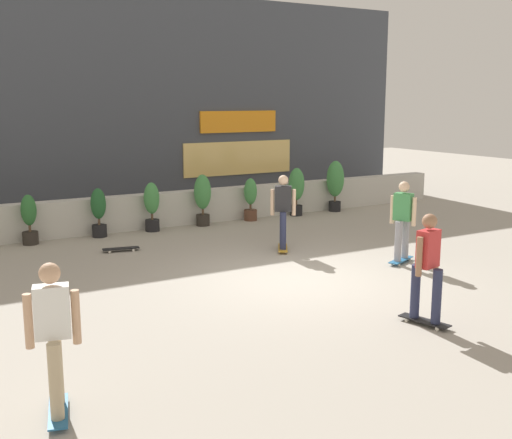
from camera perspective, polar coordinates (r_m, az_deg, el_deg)
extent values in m
plane|color=#A8A093|center=(11.96, 3.63, -5.41)|extent=(48.00, 48.00, 0.00)
cube|color=beige|center=(17.04, -7.62, 0.96)|extent=(18.00, 0.40, 0.90)
cube|color=#424751|center=(20.55, -12.19, 10.33)|extent=(20.00, 2.00, 6.50)
cube|color=orange|center=(21.07, -1.57, 8.80)|extent=(2.80, 0.08, 0.70)
cube|color=#F2CC72|center=(21.16, -1.56, 5.55)|extent=(4.00, 0.06, 1.10)
cylinder|color=#2D2823|center=(15.64, -19.63, -1.58)|extent=(0.36, 0.36, 0.30)
cylinder|color=brown|center=(15.60, -19.68, -0.77)|extent=(0.06, 0.06, 0.15)
ellipsoid|color=#2D6B33|center=(15.52, -19.78, 0.80)|extent=(0.35, 0.35, 0.72)
cylinder|color=black|center=(16.00, -13.90, -0.99)|extent=(0.36, 0.36, 0.30)
cylinder|color=brown|center=(15.96, -13.93, -0.20)|extent=(0.06, 0.06, 0.15)
ellipsoid|color=#235B2D|center=(15.88, -14.01, 1.40)|extent=(0.37, 0.37, 0.75)
cylinder|color=black|center=(16.43, -9.30, -0.52)|extent=(0.36, 0.36, 0.30)
cylinder|color=brown|center=(16.39, -9.33, 0.25)|extent=(0.06, 0.06, 0.15)
ellipsoid|color=#428C47|center=(16.31, -9.38, 1.90)|extent=(0.39, 0.39, 0.81)
cylinder|color=#2D2823|center=(16.98, -4.80, -0.05)|extent=(0.36, 0.36, 0.30)
cylinder|color=brown|center=(16.94, -4.81, 0.70)|extent=(0.06, 0.06, 0.15)
ellipsoid|color=#428C47|center=(16.85, -4.84, 2.50)|extent=(0.45, 0.45, 0.92)
cylinder|color=brown|center=(17.64, -0.50, 0.40)|extent=(0.36, 0.36, 0.30)
cylinder|color=brown|center=(17.60, -0.50, 1.12)|extent=(0.06, 0.06, 0.15)
ellipsoid|color=#428C47|center=(17.53, -0.50, 2.54)|extent=(0.36, 0.36, 0.73)
cylinder|color=black|center=(18.43, 3.64, 0.83)|extent=(0.36, 0.36, 0.30)
cylinder|color=brown|center=(18.40, 3.64, 1.52)|extent=(0.06, 0.06, 0.15)
ellipsoid|color=#428C47|center=(18.32, 3.66, 3.20)|extent=(0.46, 0.46, 0.94)
cylinder|color=black|center=(19.23, 7.09, 1.19)|extent=(0.36, 0.36, 0.30)
cylinder|color=brown|center=(19.20, 7.11, 1.85)|extent=(0.06, 0.06, 0.15)
ellipsoid|color=#428C47|center=(19.11, 7.15, 3.66)|extent=(0.52, 0.52, 1.07)
cube|color=black|center=(9.93, 14.92, -8.79)|extent=(0.39, 0.82, 0.02)
cylinder|color=silver|center=(9.88, 16.45, -9.19)|extent=(0.04, 0.06, 0.06)
cylinder|color=silver|center=(9.75, 15.98, -9.44)|extent=(0.04, 0.06, 0.06)
cylinder|color=silver|center=(10.13, 13.88, -8.57)|extent=(0.04, 0.06, 0.06)
cylinder|color=silver|center=(10.00, 13.38, -8.80)|extent=(0.04, 0.06, 0.06)
cylinder|color=#282D4C|center=(9.71, 15.95, -6.68)|extent=(0.14, 0.14, 0.82)
cylinder|color=#282D4C|center=(9.89, 14.14, -6.28)|extent=(0.14, 0.14, 0.82)
cube|color=red|center=(9.62, 15.24, -2.54)|extent=(0.40, 0.28, 0.56)
sphere|color=#9E7051|center=(9.54, 15.36, -0.15)|extent=(0.22, 0.22, 0.22)
cylinder|color=#9E7051|center=(9.84, 15.92, -2.77)|extent=(0.09, 0.09, 0.58)
cylinder|color=#9E7051|center=(9.44, 14.48, -3.26)|extent=(0.09, 0.09, 0.58)
cube|color=#266699|center=(13.44, 12.91, -3.55)|extent=(0.82, 0.49, 0.02)
cylinder|color=silver|center=(13.71, 13.05, -3.43)|extent=(0.06, 0.05, 0.06)
cylinder|color=silver|center=(13.65, 13.66, -3.52)|extent=(0.06, 0.05, 0.06)
cylinder|color=silver|center=(13.25, 12.12, -3.89)|extent=(0.06, 0.05, 0.06)
cylinder|color=silver|center=(13.19, 12.75, -3.99)|extent=(0.06, 0.05, 0.06)
cylinder|color=gray|center=(13.51, 13.30, -1.66)|extent=(0.14, 0.14, 0.82)
cylinder|color=gray|center=(13.18, 12.66, -1.94)|extent=(0.14, 0.14, 0.82)
cube|color=#3F8C4C|center=(13.21, 13.11, 1.12)|extent=(0.32, 0.41, 0.56)
sphere|color=beige|center=(13.15, 13.19, 2.88)|extent=(0.22, 0.22, 0.22)
cylinder|color=beige|center=(13.32, 12.18, 0.89)|extent=(0.09, 0.09, 0.58)
cylinder|color=beige|center=(13.14, 14.03, 0.67)|extent=(0.09, 0.09, 0.58)
cube|color=#266699|center=(7.34, -17.36, -16.14)|extent=(0.39, 0.82, 0.02)
cylinder|color=silver|center=(7.13, -16.70, -17.31)|extent=(0.04, 0.06, 0.06)
cylinder|color=silver|center=(7.13, -18.05, -17.37)|extent=(0.04, 0.06, 0.06)
cylinder|color=silver|center=(7.59, -16.70, -15.49)|extent=(0.04, 0.06, 0.06)
cylinder|color=silver|center=(7.60, -17.95, -15.55)|extent=(0.04, 0.06, 0.06)
cylinder|color=tan|center=(7.00, -17.58, -13.72)|extent=(0.14, 0.14, 0.82)
cylinder|color=tan|center=(7.33, -17.53, -12.57)|extent=(0.14, 0.14, 0.82)
cube|color=white|center=(6.92, -17.88, -7.90)|extent=(0.40, 0.28, 0.56)
sphere|color=tan|center=(6.81, -18.08, -4.62)|extent=(0.22, 0.22, 0.22)
cylinder|color=tan|center=(6.94, -15.89, -8.42)|extent=(0.09, 0.09, 0.58)
cylinder|color=tan|center=(6.96, -19.80, -8.61)|extent=(0.09, 0.09, 0.58)
cube|color=#BF8C26|center=(14.15, 2.42, -2.56)|extent=(0.59, 0.79, 0.02)
cylinder|color=silver|center=(14.41, 2.09, -2.47)|extent=(0.05, 0.06, 0.06)
cylinder|color=silver|center=(14.41, 2.73, -2.47)|extent=(0.05, 0.06, 0.06)
cylinder|color=silver|center=(13.90, 2.10, -2.96)|extent=(0.05, 0.06, 0.06)
cylinder|color=silver|center=(13.91, 2.76, -2.96)|extent=(0.05, 0.06, 0.06)
cylinder|color=#282D4C|center=(14.23, 2.43, -0.75)|extent=(0.14, 0.14, 0.82)
cylinder|color=#282D4C|center=(13.88, 2.45, -1.05)|extent=(0.14, 0.14, 0.82)
cube|color=#262628|center=(13.93, 2.46, 1.88)|extent=(0.41, 0.36, 0.56)
sphere|color=beige|center=(13.88, 2.47, 3.56)|extent=(0.22, 0.22, 0.22)
cylinder|color=beige|center=(13.95, 1.49, 1.57)|extent=(0.09, 0.09, 0.58)
cylinder|color=beige|center=(13.95, 3.42, 1.55)|extent=(0.09, 0.09, 0.58)
cube|color=black|center=(14.39, -12.06, -2.56)|extent=(0.82, 0.35, 0.02)
cylinder|color=silver|center=(14.51, -11.08, -2.57)|extent=(0.06, 0.04, 0.06)
cylinder|color=silver|center=(14.36, -10.98, -2.71)|extent=(0.06, 0.04, 0.06)
cylinder|color=silver|center=(14.45, -13.12, -2.71)|extent=(0.06, 0.04, 0.06)
cylinder|color=silver|center=(14.30, -13.04, -2.85)|extent=(0.06, 0.04, 0.06)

